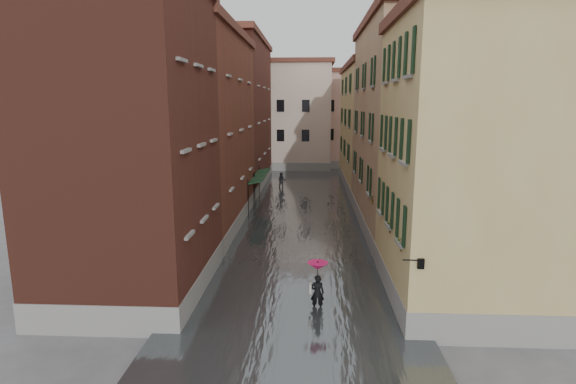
# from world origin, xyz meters

# --- Properties ---
(ground) EXTENTS (120.00, 120.00, 0.00)m
(ground) POSITION_xyz_m (0.00, 0.00, 0.00)
(ground) COLOR #58585A
(ground) RESTS_ON ground
(floodwater) EXTENTS (10.00, 60.00, 0.20)m
(floodwater) POSITION_xyz_m (0.00, 13.00, 0.10)
(floodwater) COLOR #4D5255
(floodwater) RESTS_ON ground
(building_left_near) EXTENTS (6.00, 8.00, 13.00)m
(building_left_near) POSITION_xyz_m (-7.00, -2.00, 6.50)
(building_left_near) COLOR #602B20
(building_left_near) RESTS_ON ground
(building_left_mid) EXTENTS (6.00, 14.00, 12.50)m
(building_left_mid) POSITION_xyz_m (-7.00, 9.00, 6.25)
(building_left_mid) COLOR brown
(building_left_mid) RESTS_ON ground
(building_left_far) EXTENTS (6.00, 16.00, 14.00)m
(building_left_far) POSITION_xyz_m (-7.00, 24.00, 7.00)
(building_left_far) COLOR #602B20
(building_left_far) RESTS_ON ground
(building_right_near) EXTENTS (6.00, 8.00, 11.50)m
(building_right_near) POSITION_xyz_m (7.00, -2.00, 5.75)
(building_right_near) COLOR tan
(building_right_near) RESTS_ON ground
(building_right_mid) EXTENTS (6.00, 14.00, 13.00)m
(building_right_mid) POSITION_xyz_m (7.00, 9.00, 6.50)
(building_right_mid) COLOR tan
(building_right_mid) RESTS_ON ground
(building_right_far) EXTENTS (6.00, 16.00, 11.50)m
(building_right_far) POSITION_xyz_m (7.00, 24.00, 5.75)
(building_right_far) COLOR tan
(building_right_far) RESTS_ON ground
(building_end_cream) EXTENTS (12.00, 9.00, 13.00)m
(building_end_cream) POSITION_xyz_m (-3.00, 38.00, 6.50)
(building_end_cream) COLOR beige
(building_end_cream) RESTS_ON ground
(building_end_pink) EXTENTS (10.00, 9.00, 12.00)m
(building_end_pink) POSITION_xyz_m (6.00, 40.00, 6.00)
(building_end_pink) COLOR #D0A292
(building_end_pink) RESTS_ON ground
(awning_near) EXTENTS (1.09, 3.20, 2.80)m
(awning_near) POSITION_xyz_m (-3.48, 13.22, 2.47)
(awning_near) COLOR #17341D
(awning_near) RESTS_ON ground
(awning_far) EXTENTS (1.09, 3.38, 2.80)m
(awning_far) POSITION_xyz_m (-3.48, 17.17, 2.48)
(awning_far) COLOR #17341D
(awning_far) RESTS_ON ground
(wall_lantern) EXTENTS (0.71, 0.22, 0.35)m
(wall_lantern) POSITION_xyz_m (4.33, -6.00, 3.01)
(wall_lantern) COLOR black
(wall_lantern) RESTS_ON ground
(window_planters) EXTENTS (0.59, 8.53, 0.84)m
(window_planters) POSITION_xyz_m (4.12, -1.15, 3.51)
(window_planters) COLOR #985232
(window_planters) RESTS_ON ground
(pedestrian_main) EXTENTS (0.85, 0.85, 2.06)m
(pedestrian_main) POSITION_xyz_m (0.94, -3.54, 1.21)
(pedestrian_main) COLOR black
(pedestrian_main) RESTS_ON ground
(pedestrian_far) EXTENTS (0.83, 0.65, 1.65)m
(pedestrian_far) POSITION_xyz_m (-2.18, 22.69, 0.82)
(pedestrian_far) COLOR black
(pedestrian_far) RESTS_ON ground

